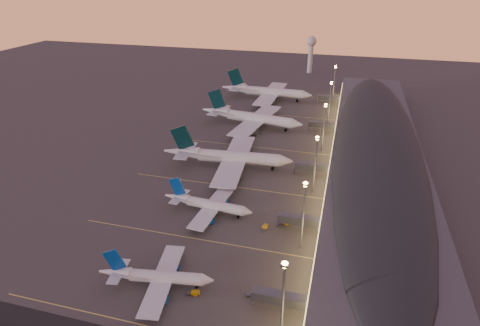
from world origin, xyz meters
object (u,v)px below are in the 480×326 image
airliner_narrow_north (208,204)px  airliner_wide_mid (251,118)px  airliner_wide_far (266,92)px  baggage_tug_c (286,223)px  baggage_tug_a (194,293)px  airliner_narrow_south (156,277)px  airliner_wide_near (228,157)px  baggage_tug_b (254,294)px  radar_tower (311,48)px  baggage_tug_d (264,228)px

airliner_narrow_north → airliner_wide_mid: 98.07m
airliner_wide_far → baggage_tug_c: bearing=-73.5°
baggage_tug_a → airliner_narrow_south: bearing=159.4°
airliner_narrow_south → airliner_wide_near: bearing=82.4°
baggage_tug_b → airliner_wide_near: bearing=92.9°
baggage_tug_c → airliner_wide_near: bearing=118.1°
airliner_narrow_north → airliner_wide_mid: (-6.62, 97.83, 1.93)m
airliner_narrow_south → baggage_tug_c: (32.66, 42.24, -2.81)m
airliner_wide_near → airliner_wide_mid: (-2.56, 57.19, 0.15)m
airliner_narrow_north → baggage_tug_c: bearing=3.5°
radar_tower → airliner_narrow_north: bearing=-92.9°
baggage_tug_a → baggage_tug_d: 40.22m
airliner_wide_near → baggage_tug_d: 54.33m
baggage_tug_b → baggage_tug_c: (3.11, 38.86, -0.06)m
airliner_narrow_south → airliner_wide_far: (-7.68, 197.65, 2.27)m
airliner_wide_mid → radar_tower: radar_tower is taller
baggage_tug_b → radar_tower: bearing=74.1°
airliner_wide_near → baggage_tug_a: 85.59m
airliner_wide_mid → airliner_wide_far: 57.13m
airliner_wide_mid → baggage_tug_b: size_ratio=15.52×
radar_tower → baggage_tug_c: size_ratio=8.89×
airliner_wide_mid → baggage_tug_b: (34.76, -137.20, -4.84)m
airliner_wide_mid → baggage_tug_d: (30.79, -103.37, -4.85)m
airliner_narrow_south → airliner_wide_near: airliner_wide_near is taller
baggage_tug_b → baggage_tug_d: baggage_tug_b is taller
airliner_narrow_north → baggage_tug_d: 24.97m
airliner_wide_near → airliner_wide_mid: 57.24m
airliner_narrow_north → baggage_tug_a: size_ratio=9.34×
airliner_narrow_south → baggage_tug_b: 29.86m
airliner_narrow_south → baggage_tug_d: airliner_narrow_south is taller
baggage_tug_b → baggage_tug_c: baggage_tug_b is taller
airliner_wide_mid → baggage_tug_b: 141.62m
radar_tower → baggage_tug_a: radar_tower is taller
airliner_wide_far → baggage_tug_d: airliner_wide_far is taller
airliner_narrow_north → baggage_tug_a: 44.94m
baggage_tug_c → radar_tower: bearing=81.8°
radar_tower → baggage_tug_c: 249.34m
baggage_tug_c → baggage_tug_d: size_ratio=0.91×
airliner_wide_near → airliner_wide_far: (-5.03, 114.26, 0.32)m
airliner_narrow_south → baggage_tug_d: 45.24m
airliner_wide_far → baggage_tug_b: (37.22, -194.28, -5.01)m
airliner_wide_near → baggage_tug_c: (35.31, -41.16, -4.76)m
baggage_tug_a → baggage_tug_d: size_ratio=0.99×
airliner_wide_far → baggage_tug_c: 160.65m
baggage_tug_b → airliner_wide_far: bearing=81.8°
airliner_narrow_north → baggage_tug_b: size_ratio=8.89×
baggage_tug_a → baggage_tug_c: 47.57m
baggage_tug_b → baggage_tug_a: bearing=174.5°
airliner_wide_mid → radar_tower: size_ratio=2.01×
airliner_wide_mid → baggage_tug_a: 142.49m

